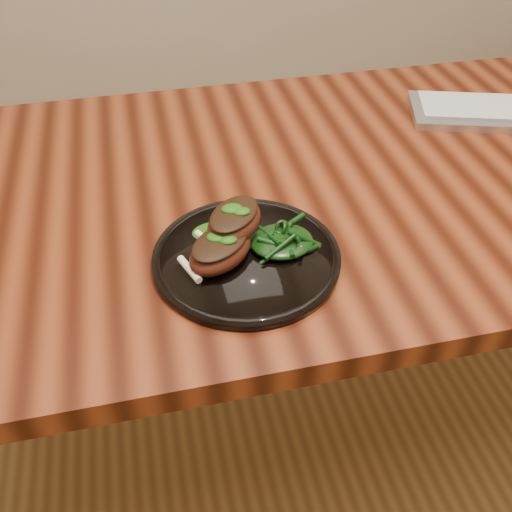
{
  "coord_description": "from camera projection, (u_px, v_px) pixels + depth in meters",
  "views": [
    {
      "loc": [
        -0.32,
        -0.81,
        1.31
      ],
      "look_at": [
        -0.19,
        -0.22,
        0.78
      ],
      "focal_mm": 40.0,
      "sensor_mm": 36.0,
      "label": 1
    }
  ],
  "objects": [
    {
      "name": "greens_heap",
      "position": [
        282.0,
        238.0,
        0.83
      ],
      "size": [
        0.09,
        0.09,
        0.04
      ],
      "color": "black",
      "rests_on": "plate"
    },
    {
      "name": "desk",
      "position": [
        330.0,
        210.0,
        1.07
      ],
      "size": [
        1.6,
        0.8,
        0.75
      ],
      "color": "black",
      "rests_on": "ground"
    },
    {
      "name": "lamb_chop_front",
      "position": [
        220.0,
        249.0,
        0.79
      ],
      "size": [
        0.13,
        0.12,
        0.05
      ],
      "color": "#45190D",
      "rests_on": "plate"
    },
    {
      "name": "herb_smear",
      "position": [
        216.0,
        231.0,
        0.86
      ],
      "size": [
        0.07,
        0.05,
        0.0
      ],
      "primitive_type": "ellipsoid",
      "color": "#104407",
      "rests_on": "plate"
    },
    {
      "name": "plate",
      "position": [
        247.0,
        257.0,
        0.83
      ],
      "size": [
        0.27,
        0.27,
        0.02
      ],
      "color": "black",
      "rests_on": "desk"
    },
    {
      "name": "lamb_chop_back",
      "position": [
        234.0,
        221.0,
        0.81
      ],
      "size": [
        0.12,
        0.12,
        0.05
      ],
      "color": "#45190D",
      "rests_on": "plate"
    }
  ]
}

